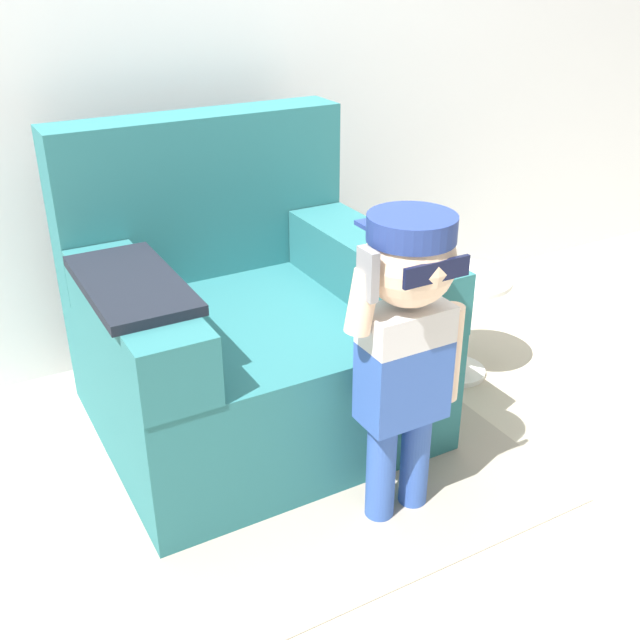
{
  "coord_description": "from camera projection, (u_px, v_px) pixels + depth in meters",
  "views": [
    {
      "loc": [
        -1.07,
        -1.96,
        1.52
      ],
      "look_at": [
        -0.09,
        -0.22,
        0.52
      ],
      "focal_mm": 42.0,
      "sensor_mm": 36.0,
      "label": 1
    }
  ],
  "objects": [
    {
      "name": "wall_back",
      "position": [
        206.0,
        12.0,
        2.71
      ],
      "size": [
        10.0,
        0.05,
        2.6
      ],
      "color": "silver",
      "rests_on": "ground_plane"
    },
    {
      "name": "side_table",
      "position": [
        460.0,
        315.0,
        2.85
      ],
      "size": [
        0.36,
        0.36,
        0.42
      ],
      "color": "white",
      "rests_on": "ground_plane"
    },
    {
      "name": "ground_plane",
      "position": [
        313.0,
        419.0,
        2.67
      ],
      "size": [
        10.0,
        10.0,
        0.0
      ],
      "primitive_type": "plane",
      "color": "#BCB29E"
    },
    {
      "name": "rug",
      "position": [
        339.0,
        479.0,
        2.37
      ],
      "size": [
        1.25,
        0.93,
        0.01
      ],
      "color": "#9E9384",
      "rests_on": "ground_plane"
    },
    {
      "name": "person_child",
      "position": [
        407.0,
        325.0,
        1.98
      ],
      "size": [
        0.38,
        0.28,
        0.92
      ],
      "color": "#3356AD",
      "rests_on": "ground_plane"
    },
    {
      "name": "armchair",
      "position": [
        244.0,
        328.0,
        2.56
      ],
      "size": [
        1.06,
        0.98,
        1.01
      ],
      "color": "#286B70",
      "rests_on": "ground_plane"
    }
  ]
}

